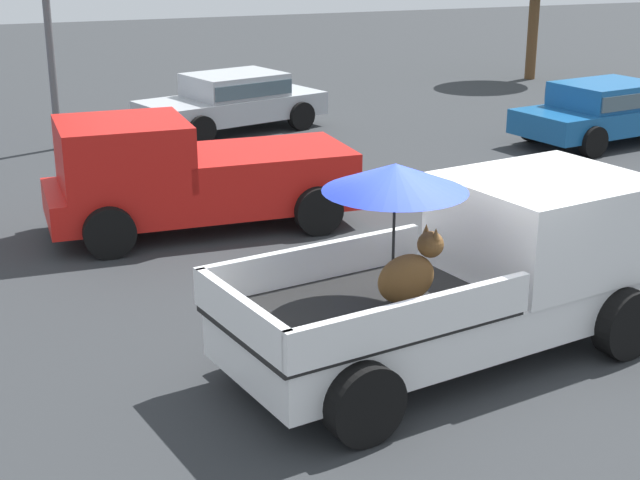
# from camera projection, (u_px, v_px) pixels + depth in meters

# --- Properties ---
(ground_plane) EXTENTS (80.00, 80.00, 0.00)m
(ground_plane) POSITION_uv_depth(u_px,v_px,m) (444.00, 359.00, 10.46)
(ground_plane) COLOR #2D3033
(pickup_truck_main) EXTENTS (5.31, 3.00, 2.36)m
(pickup_truck_main) POSITION_uv_depth(u_px,v_px,m) (479.00, 269.00, 10.35)
(pickup_truck_main) COLOR black
(pickup_truck_main) RESTS_ON ground
(pickup_truck_far) EXTENTS (4.83, 2.23, 1.80)m
(pickup_truck_far) POSITION_uv_depth(u_px,v_px,m) (189.00, 175.00, 14.66)
(pickup_truck_far) COLOR black
(pickup_truck_far) RESTS_ON ground
(parked_sedan_near) EXTENTS (4.62, 2.91, 1.33)m
(parked_sedan_near) POSITION_uv_depth(u_px,v_px,m) (233.00, 99.00, 21.75)
(parked_sedan_near) COLOR black
(parked_sedan_near) RESTS_ON ground
(parked_sedan_far) EXTENTS (4.55, 2.56, 1.33)m
(parked_sedan_far) POSITION_uv_depth(u_px,v_px,m) (607.00, 109.00, 20.58)
(parked_sedan_far) COLOR black
(parked_sedan_far) RESTS_ON ground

